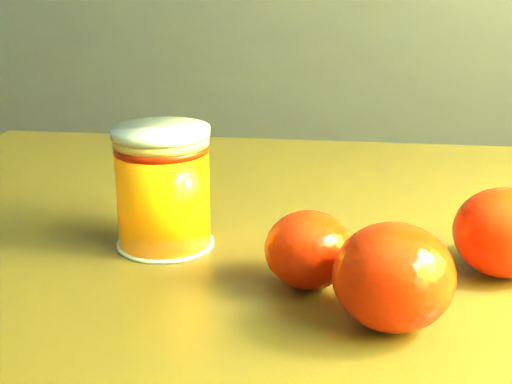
# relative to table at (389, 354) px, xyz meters

# --- Properties ---
(kitchen_counter) EXTENTS (3.15, 0.60, 0.90)m
(kitchen_counter) POSITION_rel_table_xyz_m (-0.85, 1.20, -0.16)
(kitchen_counter) COLOR #444348
(kitchen_counter) RESTS_ON ground
(table) EXTENTS (1.01, 0.76, 0.70)m
(table) POSITION_rel_table_xyz_m (0.00, 0.00, 0.00)
(table) COLOR brown
(table) RESTS_ON ground
(juice_glass) EXTENTS (0.07, 0.07, 0.09)m
(juice_glass) POSITION_rel_table_xyz_m (-0.17, -0.03, 0.14)
(juice_glass) COLOR orange
(juice_glass) RESTS_ON table
(orange_front) EXTENTS (0.06, 0.06, 0.05)m
(orange_front) POSITION_rel_table_xyz_m (-0.05, -0.08, 0.12)
(orange_front) COLOR #F42404
(orange_front) RESTS_ON table
(orange_back) EXTENTS (0.08, 0.08, 0.06)m
(orange_back) POSITION_rel_table_xyz_m (0.07, -0.02, 0.12)
(orange_back) COLOR #F42404
(orange_back) RESTS_ON table
(orange_extra) EXTENTS (0.08, 0.08, 0.06)m
(orange_extra) POSITION_rel_table_xyz_m (0.00, -0.12, 0.12)
(orange_extra) COLOR #F42404
(orange_extra) RESTS_ON table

